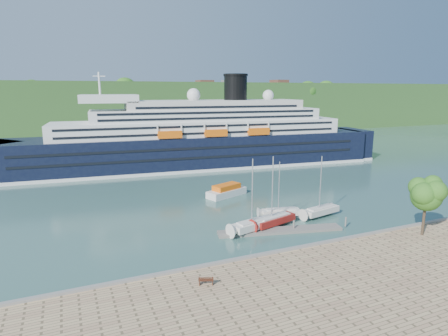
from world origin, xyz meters
TOP-DOWN VIEW (x-y plane):
  - ground at (0.00, 0.00)m, footprint 400.00×400.00m
  - far_hillside at (0.00, 145.00)m, footprint 400.00×50.00m
  - quay_coping at (0.00, -0.20)m, footprint 220.00×0.50m
  - cruise_ship at (4.52, 58.04)m, footprint 111.88×26.45m
  - park_bench at (-15.36, -3.96)m, footprint 1.73×1.18m
  - promenade_tree at (16.78, -3.04)m, footprint 5.45×5.45m
  - floating_pontoon at (0.72, 7.75)m, footprint 18.66×6.51m
  - sailboat_white_near at (-2.69, 9.42)m, footprint 8.44×4.09m
  - sailboat_red at (0.99, 10.01)m, footprint 8.44×4.31m
  - sailboat_white_far at (10.60, 11.05)m, footprint 7.80×3.52m
  - tender_launch at (1.06, 28.38)m, footprint 9.08×5.82m
  - sailboat_extra at (4.19, 13.19)m, footprint 7.18×3.65m

SIDE VIEW (x-z plane):
  - ground at x=0.00m, z-range 0.00..0.00m
  - floating_pontoon at x=0.72m, z-range 0.00..0.41m
  - quay_coping at x=0.00m, z-range 1.00..1.30m
  - tender_launch at x=1.06m, z-range 0.00..2.37m
  - park_bench at x=-15.36m, z-range 1.00..2.03m
  - sailboat_extra at x=4.19m, z-range 0.00..8.94m
  - sailboat_white_far at x=10.60m, z-range 0.00..9.74m
  - sailboat_red at x=0.99m, z-range 0.00..10.51m
  - sailboat_white_near at x=-2.69m, z-range 0.00..10.51m
  - promenade_tree at x=16.78m, z-range 1.00..10.03m
  - far_hillside at x=0.00m, z-range 0.00..24.00m
  - cruise_ship at x=4.52m, z-range 0.00..24.89m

